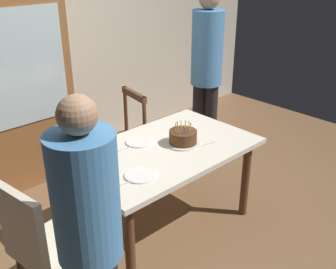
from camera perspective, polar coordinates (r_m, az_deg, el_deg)
name	(u,v)px	position (r m, az deg, el deg)	size (l,w,h in m)	color
ground	(164,225)	(3.53, -0.60, -12.78)	(6.40, 6.40, 0.00)	brown
back_wall	(41,41)	(4.42, -17.63, 12.58)	(6.40, 0.10, 2.60)	beige
dining_table	(163,159)	(3.18, -0.66, -3.48)	(1.47, 0.91, 0.74)	silver
birthday_cake	(183,138)	(3.18, 2.15, -0.44)	(0.28, 0.28, 0.18)	silver
plate_near_celebrant	(140,175)	(2.76, -3.95, -5.80)	(0.22, 0.22, 0.01)	white
plate_far_side	(139,142)	(3.22, -4.10, -1.04)	(0.22, 0.22, 0.01)	white
fork_near_celebrant	(122,184)	(2.67, -6.52, -7.07)	(0.18, 0.02, 0.01)	silver
fork_far_side	(125,149)	(3.13, -6.16, -2.06)	(0.18, 0.02, 0.01)	silver
fork_near_guest	(206,145)	(3.19, 5.44, -1.46)	(0.18, 0.02, 0.01)	silver
chair_spindle_back	(120,144)	(3.88, -6.78, -1.28)	(0.50, 0.50, 0.95)	#56331E
chair_upholstered	(42,243)	(2.64, -17.45, -14.51)	(0.50, 0.50, 0.95)	beige
person_celebrant	(89,231)	(2.03, -11.17, -13.34)	(0.32, 0.32, 1.61)	#262328
person_guest	(207,68)	(4.17, 5.50, 9.39)	(0.32, 0.32, 1.83)	#262328
china_cabinet	(10,91)	(4.05, -21.58, 5.81)	(1.10, 0.45, 1.90)	brown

